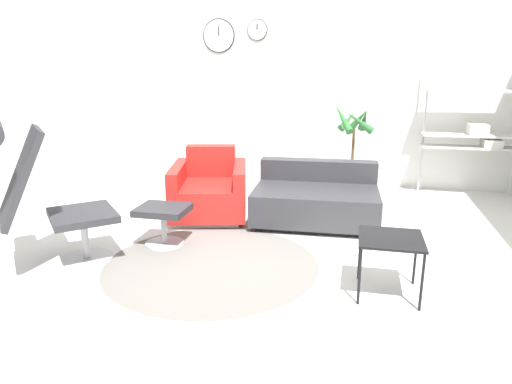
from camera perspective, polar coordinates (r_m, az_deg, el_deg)
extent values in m
plane|color=silver|center=(4.19, -0.63, -7.38)|extent=(12.00, 12.00, 0.00)
cube|color=silver|center=(6.56, 4.94, 13.38)|extent=(12.00, 0.06, 2.80)
cylinder|color=black|center=(6.76, -4.68, 18.89)|extent=(0.46, 0.01, 0.46)
cylinder|color=white|center=(6.76, -4.68, 18.90)|extent=(0.43, 0.02, 0.43)
cube|color=black|center=(6.75, -4.73, 19.45)|extent=(0.01, 0.01, 0.13)
cylinder|color=black|center=(6.63, 0.16, 19.63)|extent=(0.28, 0.01, 0.28)
cylinder|color=white|center=(6.62, 0.16, 19.63)|extent=(0.27, 0.02, 0.27)
cube|color=black|center=(6.61, 0.13, 19.98)|extent=(0.01, 0.01, 0.08)
cylinder|color=slate|center=(3.94, -5.60, -8.95)|extent=(1.82, 1.82, 0.01)
cylinder|color=#BCBCC1|center=(4.28, -20.36, -7.77)|extent=(0.62, 0.62, 0.02)
cylinder|color=#BCBCC1|center=(4.21, -20.59, -5.47)|extent=(0.06, 0.06, 0.35)
cube|color=#2D2D33|center=(4.15, -20.86, -2.71)|extent=(0.76, 0.77, 0.06)
cube|color=#2D2D33|center=(4.01, -27.37, 1.80)|extent=(0.67, 0.68, 0.75)
cylinder|color=#BCBCC1|center=(4.43, -11.35, -6.30)|extent=(0.36, 0.36, 0.02)
cylinder|color=#BCBCC1|center=(4.37, -11.46, -4.40)|extent=(0.05, 0.05, 0.29)
cube|color=#2D2D33|center=(4.32, -11.58, -2.19)|extent=(0.46, 0.39, 0.06)
cube|color=silver|center=(5.13, -5.78, -2.78)|extent=(0.81, 0.87, 0.06)
cube|color=red|center=(5.07, -5.84, -0.69)|extent=(0.75, 1.00, 0.33)
cube|color=red|center=(5.34, -5.62, 3.92)|extent=(0.58, 0.31, 0.36)
cube|color=red|center=(5.03, -2.02, 0.40)|extent=(0.33, 0.90, 0.53)
cube|color=red|center=(5.09, -9.67, 0.37)|extent=(0.33, 0.90, 0.53)
cube|color=black|center=(4.99, 7.40, -3.44)|extent=(1.20, 0.84, 0.05)
cube|color=#333338|center=(4.93, 7.48, -1.36)|extent=(1.34, 0.99, 0.33)
cube|color=#333338|center=(5.22, 7.81, 2.74)|extent=(1.31, 0.25, 0.23)
cube|color=black|center=(3.43, 16.52, -5.62)|extent=(0.45, 0.45, 0.02)
cylinder|color=black|center=(3.31, 12.81, -10.27)|extent=(0.02, 0.02, 0.42)
cylinder|color=black|center=(3.34, 20.04, -10.58)|extent=(0.02, 0.02, 0.42)
cylinder|color=black|center=(3.69, 12.84, -7.52)|extent=(0.02, 0.02, 0.42)
cylinder|color=black|center=(3.72, 19.29, -7.83)|extent=(0.02, 0.02, 0.42)
cylinder|color=brown|center=(6.08, 11.79, 0.98)|extent=(0.27, 0.27, 0.29)
cylinder|color=#382819|center=(6.04, 11.86, 2.22)|extent=(0.25, 0.25, 0.02)
cylinder|color=brown|center=(5.99, 12.01, 4.97)|extent=(0.04, 0.04, 0.57)
cone|color=#2D6B33|center=(5.95, 13.38, 8.82)|extent=(0.15, 0.32, 0.32)
cone|color=#2D6B33|center=(6.02, 12.73, 8.87)|extent=(0.30, 0.23, 0.30)
cone|color=#2D6B33|center=(6.01, 11.41, 8.80)|extent=(0.28, 0.29, 0.28)
cone|color=#2D6B33|center=(5.82, 10.75, 9.12)|extent=(0.33, 0.41, 0.38)
cone|color=#2D6B33|center=(5.77, 12.73, 8.60)|extent=(0.41, 0.22, 0.32)
cylinder|color=#BCBCC1|center=(6.39, 20.30, 7.94)|extent=(0.03, 0.03, 1.80)
cube|color=silver|center=(6.41, 25.24, 5.07)|extent=(1.19, 0.28, 0.02)
cube|color=silver|center=(6.39, 25.40, 6.40)|extent=(1.19, 0.28, 0.02)
cube|color=silver|center=(6.34, 25.97, 11.30)|extent=(1.19, 0.28, 0.02)
cube|color=beige|center=(6.45, 27.36, 5.44)|extent=(0.22, 0.24, 0.10)
cube|color=silver|center=(6.38, 25.98, 7.04)|extent=(0.22, 0.24, 0.13)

